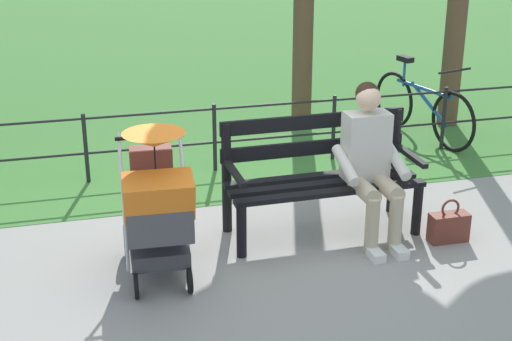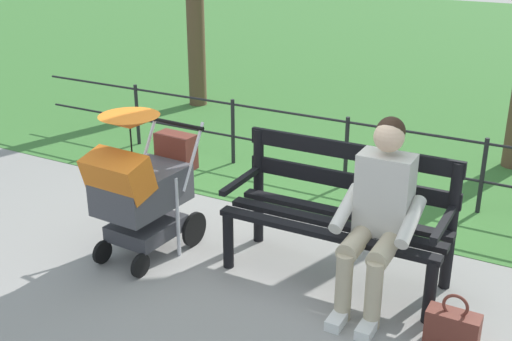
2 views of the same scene
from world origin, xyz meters
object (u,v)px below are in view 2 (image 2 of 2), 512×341
park_bench (340,207)px  handbag (452,329)px  stroller (141,184)px  person_on_bench (379,210)px

park_bench → handbag: size_ratio=4.34×
park_bench → handbag: park_bench is taller
handbag → stroller: bearing=-0.4°
park_bench → stroller: size_ratio=1.40×
park_bench → handbag: (-0.95, 0.49, -0.40)m
stroller → person_on_bench: bearing=-171.8°
person_on_bench → stroller: bearing=8.2°
person_on_bench → stroller: (1.76, 0.25, -0.08)m
park_bench → stroller: (1.41, 0.48, 0.07)m
park_bench → person_on_bench: person_on_bench is taller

